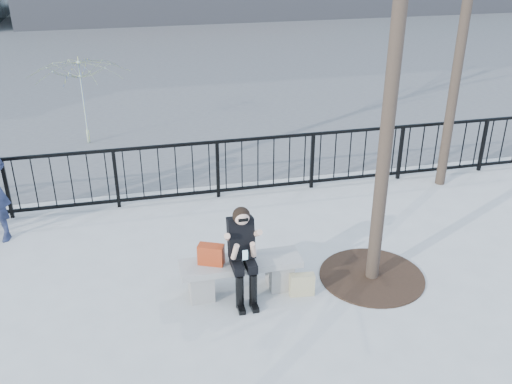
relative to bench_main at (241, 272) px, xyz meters
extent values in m
plane|color=#959691|center=(0.00, 0.00, -0.30)|extent=(120.00, 120.00, 0.00)
cube|color=#474747|center=(0.00, 15.00, -0.30)|extent=(60.00, 23.00, 0.01)
cube|color=black|center=(0.00, 3.00, 0.78)|extent=(14.00, 0.05, 0.05)
cube|color=black|center=(0.00, 3.00, -0.18)|extent=(14.00, 0.05, 0.05)
cylinder|color=black|center=(1.90, -0.10, 3.45)|extent=(0.18, 0.18, 7.50)
cylinder|color=black|center=(1.90, -0.10, -0.29)|extent=(1.50, 1.50, 0.02)
cube|color=gray|center=(-0.55, 0.00, -0.10)|extent=(0.32, 0.38, 0.40)
cube|color=gray|center=(0.55, 0.00, -0.10)|extent=(0.32, 0.38, 0.40)
cube|color=gray|center=(0.00, 0.00, 0.14)|extent=(1.65, 0.46, 0.09)
cube|color=#9B3013|center=(-0.40, 0.02, 0.33)|extent=(0.38, 0.29, 0.28)
cube|color=beige|center=(0.79, -0.27, -0.14)|extent=(0.35, 0.16, 0.32)
imported|color=#F5F837|center=(-2.23, 6.38, 0.69)|extent=(2.48, 2.51, 1.98)
camera|label=1|loc=(-1.28, -6.40, 4.35)|focal=40.00mm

